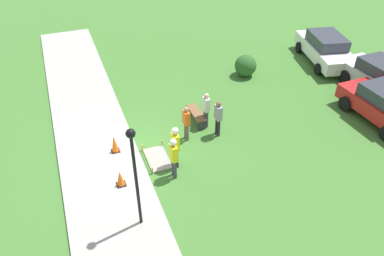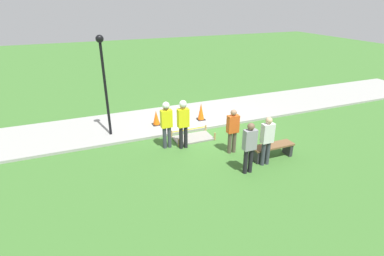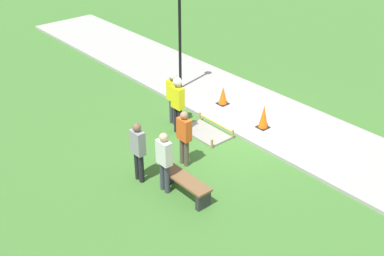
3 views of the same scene
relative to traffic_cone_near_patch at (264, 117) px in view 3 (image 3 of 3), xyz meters
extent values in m
plane|color=#3D702D|center=(0.17, 0.88, -0.47)|extent=(60.00, 60.00, 0.00)
cube|color=#9E9E99|center=(0.17, -0.69, -0.42)|extent=(28.00, 3.13, 0.10)
cube|color=gray|center=(0.99, 1.48, -0.44)|extent=(1.48, 0.85, 0.06)
cube|color=tan|center=(0.25, 1.06, -0.32)|extent=(0.05, 0.05, 0.30)
cube|color=tan|center=(1.73, 1.06, -0.32)|extent=(0.05, 0.05, 0.30)
cube|color=tan|center=(0.25, 1.90, -0.32)|extent=(0.05, 0.05, 0.30)
cube|color=tan|center=(1.73, 1.90, -0.32)|extent=(0.05, 0.05, 0.30)
cube|color=yellow|center=(0.99, 1.06, -0.25)|extent=(1.48, 0.00, 0.04)
cube|color=black|center=(0.00, 0.00, -0.36)|extent=(0.34, 0.34, 0.02)
cone|color=orange|center=(0.00, 0.00, 0.02)|extent=(0.29, 0.29, 0.73)
cube|color=black|center=(1.98, -0.20, -0.36)|extent=(0.34, 0.34, 0.02)
cone|color=orange|center=(1.98, -0.20, -0.05)|extent=(0.29, 0.29, 0.60)
cube|color=#2D2D33|center=(-1.60, 3.90, -0.26)|extent=(0.12, 0.40, 0.43)
cube|color=#2D2D33|center=(-0.29, 3.90, -0.26)|extent=(0.12, 0.40, 0.43)
cube|color=brown|center=(-0.94, 3.90, -0.01)|extent=(1.51, 0.44, 0.06)
cylinder|color=black|center=(1.51, 2.06, -0.05)|extent=(0.14, 0.14, 0.85)
cylinder|color=black|center=(1.69, 2.06, -0.05)|extent=(0.14, 0.14, 0.85)
cube|color=yellow|center=(1.60, 2.06, 0.71)|extent=(0.40, 0.22, 0.67)
sphere|color=#A37A5B|center=(1.60, 2.06, 1.16)|extent=(0.23, 0.23, 0.23)
sphere|color=white|center=(1.60, 2.06, 1.22)|extent=(0.26, 0.26, 0.26)
cylinder|color=#383D47|center=(2.05, 1.80, -0.06)|extent=(0.14, 0.14, 0.82)
cylinder|color=#383D47|center=(2.23, 1.80, -0.06)|extent=(0.14, 0.14, 0.82)
cube|color=yellow|center=(2.14, 1.80, 0.67)|extent=(0.40, 0.22, 0.65)
sphere|color=brown|center=(2.14, 1.80, 1.10)|extent=(0.22, 0.22, 0.22)
sphere|color=white|center=(2.14, 1.80, 1.16)|extent=(0.25, 0.25, 0.25)
cylinder|color=brown|center=(0.05, 3.03, -0.08)|extent=(0.14, 0.14, 0.78)
cylinder|color=brown|center=(0.23, 3.03, -0.08)|extent=(0.14, 0.14, 0.78)
cube|color=#E55B1E|center=(0.14, 3.03, 0.62)|extent=(0.40, 0.22, 0.62)
sphere|color=#A37A5B|center=(0.14, 3.03, 1.04)|extent=(0.21, 0.21, 0.21)
cylinder|color=#383D47|center=(-0.55, 4.17, -0.07)|extent=(0.14, 0.14, 0.81)
cylinder|color=#383D47|center=(-0.37, 4.17, -0.07)|extent=(0.14, 0.14, 0.81)
cube|color=silver|center=(-0.46, 4.17, 0.66)|extent=(0.40, 0.22, 0.64)
sphere|color=tan|center=(-0.46, 4.17, 1.09)|extent=(0.22, 0.22, 0.22)
cylinder|color=black|center=(0.24, 4.39, -0.06)|extent=(0.14, 0.14, 0.82)
cylinder|color=black|center=(0.42, 4.39, -0.06)|extent=(0.14, 0.14, 0.82)
cube|color=gray|center=(0.33, 4.39, 0.67)|extent=(0.40, 0.22, 0.65)
sphere|color=brown|center=(0.33, 4.39, 1.10)|extent=(0.22, 0.22, 0.22)
cylinder|color=black|center=(3.92, 0.05, 1.40)|extent=(0.10, 0.10, 3.55)
camera|label=1|loc=(12.07, -1.27, 9.39)|focal=35.00mm
camera|label=2|loc=(5.00, 11.22, 4.60)|focal=28.00mm
camera|label=3|loc=(-8.34, 10.06, 6.89)|focal=45.00mm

